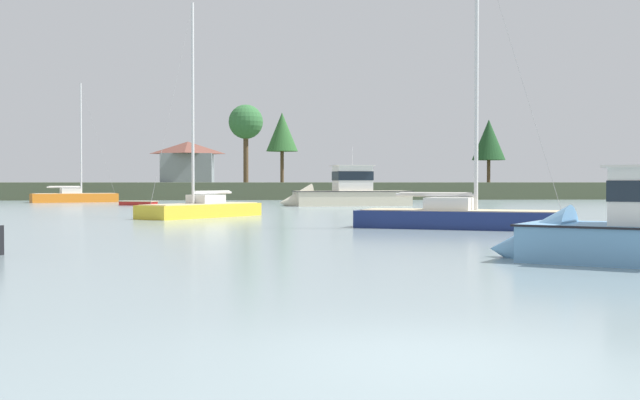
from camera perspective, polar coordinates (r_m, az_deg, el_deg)
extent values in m
plane|color=gray|center=(8.92, 7.74, -11.04)|extent=(402.34, 402.34, 0.00)
cube|color=#4C563D|center=(112.06, -3.47, 0.79)|extent=(181.05, 56.08, 1.85)
cube|color=beige|center=(64.07, 2.29, -0.17)|extent=(9.47, 4.30, 1.86)
cone|color=beige|center=(63.21, -1.77, -0.19)|extent=(2.87, 3.27, 3.02)
cube|color=black|center=(64.05, 2.29, 0.64)|extent=(9.67, 4.45, 0.05)
cube|color=silver|center=(64.06, 2.33, 1.56)|extent=(3.06, 2.96, 1.99)
cube|color=#19232D|center=(64.06, 2.33, 1.73)|extent=(3.12, 3.02, 0.72)
cube|color=beige|center=(64.07, 2.33, 2.47)|extent=(3.43, 3.42, 0.06)
cylinder|color=silver|center=(64.09, 2.33, 3.17)|extent=(0.03, 0.03, 1.49)
cube|color=navy|center=(33.19, 9.95, -1.83)|extent=(8.64, 5.81, 1.23)
cube|color=#CCB78E|center=(33.16, 9.96, -0.73)|extent=(8.06, 5.33, 0.04)
cube|color=silver|center=(33.23, 9.25, -0.26)|extent=(2.34, 2.22, 0.50)
cylinder|color=silver|center=(33.33, 11.14, 9.06)|extent=(0.17, 0.17, 11.32)
cylinder|color=silver|center=(33.35, 8.26, 0.35)|extent=(3.09, 1.55, 0.13)
cylinder|color=silver|center=(33.35, 8.26, 0.44)|extent=(2.79, 1.41, 0.14)
cylinder|color=#999999|center=(33.09, 14.04, 9.06)|extent=(3.06, 1.45, 11.27)
cone|color=#669ECC|center=(20.56, 14.73, -3.49)|extent=(2.96, 3.03, 2.30)
cube|color=gold|center=(43.54, -8.51, -1.09)|extent=(6.54, 7.40, 1.20)
cube|color=#CCB78E|center=(43.52, -8.52, -0.27)|extent=(6.05, 6.87, 0.04)
cube|color=silver|center=(43.80, -8.17, 0.07)|extent=(2.16, 2.21, 0.46)
cylinder|color=silver|center=(43.26, -9.10, 6.84)|extent=(0.15, 0.15, 10.70)
cylinder|color=silver|center=(44.19, -7.70, 0.51)|extent=(2.02, 2.48, 0.12)
cylinder|color=silver|center=(44.19, -7.70, 0.58)|extent=(1.84, 2.25, 0.14)
cylinder|color=#999999|center=(42.15, -10.55, 6.95)|extent=(1.95, 2.43, 10.66)
cube|color=#B2231E|center=(66.60, -12.88, -0.29)|extent=(3.14, 2.13, 0.47)
cube|color=#C6B289|center=(66.60, -12.88, -0.09)|extent=(3.28, 2.26, 0.05)
cube|color=tan|center=(66.60, -12.88, -0.12)|extent=(0.44, 0.99, 0.03)
cube|color=orange|center=(78.24, -17.16, -0.07)|extent=(7.98, 4.93, 1.38)
cube|color=#CCB78E|center=(78.23, -17.17, 0.45)|extent=(7.45, 4.53, 0.04)
cube|color=silver|center=(78.16, -17.45, 0.64)|extent=(2.09, 1.87, 0.47)
cylinder|color=silver|center=(78.44, -16.74, 4.25)|extent=(0.16, 0.16, 10.35)
cylinder|color=silver|center=(78.06, -17.85, 0.88)|extent=(2.92, 1.34, 0.12)
cylinder|color=silver|center=(78.06, -17.85, 0.91)|extent=(2.64, 1.23, 0.14)
cylinder|color=#999999|center=(78.75, -15.62, 4.23)|extent=(2.89, 1.24, 10.30)
cylinder|color=brown|center=(112.04, 11.98, 2.55)|extent=(0.48, 0.48, 5.14)
cone|color=#1E4723|center=(112.17, 11.99, 4.24)|extent=(4.57, 4.57, 5.58)
cylinder|color=brown|center=(97.49, -5.33, 3.16)|extent=(0.61, 0.61, 6.45)
sphere|color=#336B38|center=(97.72, -5.33, 5.60)|extent=(4.18, 4.18, 4.18)
cylinder|color=brown|center=(109.71, -2.73, 3.09)|extent=(0.49, 0.49, 6.96)
cone|color=#2D602D|center=(109.88, -2.73, 4.90)|extent=(4.37, 4.37, 5.34)
cube|color=gray|center=(123.06, -9.44, 2.27)|extent=(7.62, 6.97, 4.36)
pyramid|color=brown|center=(123.15, -9.45, 3.72)|extent=(8.23, 7.53, 1.86)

